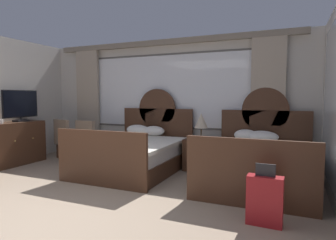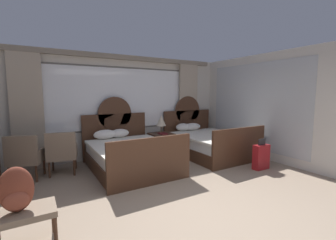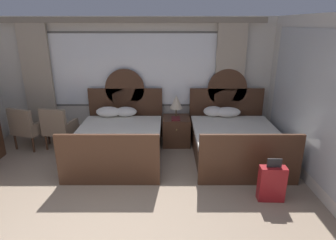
{
  "view_description": "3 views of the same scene",
  "coord_description": "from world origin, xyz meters",
  "px_view_note": "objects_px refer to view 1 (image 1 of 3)",
  "views": [
    {
      "loc": [
        2.56,
        -2.28,
        1.42
      ],
      "look_at": [
        0.47,
        2.59,
        1.0
      ],
      "focal_mm": 30.83,
      "sensor_mm": 36.0,
      "label": 1
    },
    {
      "loc": [
        -2.01,
        -2.2,
        1.69
      ],
      "look_at": [
        0.82,
        2.58,
        1.04
      ],
      "focal_mm": 24.35,
      "sensor_mm": 36.0,
      "label": 2
    },
    {
      "loc": [
        0.76,
        -2.69,
        2.55
      ],
      "look_at": [
        0.77,
        2.13,
        0.9
      ],
      "focal_mm": 30.3,
      "sensor_mm": 36.0,
      "label": 3
    }
  ],
  "objects_px": {
    "suitcase_on_floor": "(265,200)",
    "bed_near_mirror": "(258,164)",
    "bed_near_window": "(135,153)",
    "nightstand_between_beds": "(201,154)",
    "tv_flatscreen": "(20,106)",
    "dresser_minibar": "(6,145)",
    "armchair_by_window_left": "(91,139)",
    "armchair_by_window_centre": "(68,137)",
    "book_on_nightstand": "(199,138)",
    "table_lamp_on_nightstand": "(201,121)",
    "cup_on_dresser": "(1,121)"
  },
  "relations": [
    {
      "from": "bed_near_mirror",
      "to": "cup_on_dresser",
      "type": "xyz_separation_m",
      "value": [
        -4.82,
        -0.9,
        0.6
      ]
    },
    {
      "from": "nightstand_between_beds",
      "to": "book_on_nightstand",
      "type": "bearing_deg",
      "value": -97.67
    },
    {
      "from": "table_lamp_on_nightstand",
      "to": "tv_flatscreen",
      "type": "bearing_deg",
      "value": -165.13
    },
    {
      "from": "tv_flatscreen",
      "to": "armchair_by_window_centre",
      "type": "distance_m",
      "value": 1.22
    },
    {
      "from": "armchair_by_window_left",
      "to": "armchair_by_window_centre",
      "type": "height_order",
      "value": "same"
    },
    {
      "from": "bed_near_mirror",
      "to": "bed_near_window",
      "type": "bearing_deg",
      "value": -179.95
    },
    {
      "from": "bed_near_mirror",
      "to": "nightstand_between_beds",
      "type": "height_order",
      "value": "bed_near_mirror"
    },
    {
      "from": "cup_on_dresser",
      "to": "nightstand_between_beds",
      "type": "bearing_deg",
      "value": 22.19
    },
    {
      "from": "dresser_minibar",
      "to": "armchair_by_window_left",
      "type": "distance_m",
      "value": 1.69
    },
    {
      "from": "bed_near_mirror",
      "to": "dresser_minibar",
      "type": "relative_size",
      "value": 1.35
    },
    {
      "from": "table_lamp_on_nightstand",
      "to": "armchair_by_window_left",
      "type": "height_order",
      "value": "table_lamp_on_nightstand"
    },
    {
      "from": "book_on_nightstand",
      "to": "tv_flatscreen",
      "type": "bearing_deg",
      "value": -166.74
    },
    {
      "from": "dresser_minibar",
      "to": "suitcase_on_floor",
      "type": "relative_size",
      "value": 2.32
    },
    {
      "from": "bed_near_mirror",
      "to": "cup_on_dresser",
      "type": "distance_m",
      "value": 4.94
    },
    {
      "from": "nightstand_between_beds",
      "to": "table_lamp_on_nightstand",
      "type": "xyz_separation_m",
      "value": [
        -0.0,
        -0.0,
        0.65
      ]
    },
    {
      "from": "bed_near_mirror",
      "to": "armchair_by_window_left",
      "type": "relative_size",
      "value": 2.38
    },
    {
      "from": "nightstand_between_beds",
      "to": "armchair_by_window_centre",
      "type": "xyz_separation_m",
      "value": [
        -3.15,
        -0.23,
        0.18
      ]
    },
    {
      "from": "table_lamp_on_nightstand",
      "to": "nightstand_between_beds",
      "type": "bearing_deg",
      "value": 39.43
    },
    {
      "from": "bed_near_window",
      "to": "armchair_by_window_left",
      "type": "bearing_deg",
      "value": 164.57
    },
    {
      "from": "armchair_by_window_left",
      "to": "suitcase_on_floor",
      "type": "bearing_deg",
      "value": -26.23
    },
    {
      "from": "armchair_by_window_left",
      "to": "suitcase_on_floor",
      "type": "distance_m",
      "value": 4.32
    },
    {
      "from": "table_lamp_on_nightstand",
      "to": "cup_on_dresser",
      "type": "relative_size",
      "value": 4.6
    },
    {
      "from": "armchair_by_window_left",
      "to": "suitcase_on_floor",
      "type": "height_order",
      "value": "armchair_by_window_left"
    },
    {
      "from": "nightstand_between_beds",
      "to": "dresser_minibar",
      "type": "xyz_separation_m",
      "value": [
        -3.76,
        -1.35,
        0.14
      ]
    },
    {
      "from": "tv_flatscreen",
      "to": "cup_on_dresser",
      "type": "relative_size",
      "value": 7.84
    },
    {
      "from": "dresser_minibar",
      "to": "suitcase_on_floor",
      "type": "bearing_deg",
      "value": -8.71
    },
    {
      "from": "bed_near_mirror",
      "to": "tv_flatscreen",
      "type": "distance_m",
      "value": 4.98
    },
    {
      "from": "tv_flatscreen",
      "to": "suitcase_on_floor",
      "type": "relative_size",
      "value": 1.24
    },
    {
      "from": "book_on_nightstand",
      "to": "cup_on_dresser",
      "type": "relative_size",
      "value": 2.39
    },
    {
      "from": "tv_flatscreen",
      "to": "cup_on_dresser",
      "type": "distance_m",
      "value": 0.59
    },
    {
      "from": "bed_near_window",
      "to": "book_on_nightstand",
      "type": "distance_m",
      "value": 1.27
    },
    {
      "from": "tv_flatscreen",
      "to": "armchair_by_window_centre",
      "type": "relative_size",
      "value": 0.94
    },
    {
      "from": "bed_near_window",
      "to": "armchair_by_window_left",
      "type": "distance_m",
      "value": 1.4
    },
    {
      "from": "cup_on_dresser",
      "to": "suitcase_on_floor",
      "type": "height_order",
      "value": "cup_on_dresser"
    },
    {
      "from": "bed_near_mirror",
      "to": "armchair_by_window_left",
      "type": "xyz_separation_m",
      "value": [
        -3.64,
        0.37,
        0.15
      ]
    },
    {
      "from": "bed_near_window",
      "to": "tv_flatscreen",
      "type": "height_order",
      "value": "bed_near_window"
    },
    {
      "from": "bed_near_window",
      "to": "bed_near_mirror",
      "type": "height_order",
      "value": "same"
    },
    {
      "from": "suitcase_on_floor",
      "to": "table_lamp_on_nightstand",
      "type": "bearing_deg",
      "value": 122.85
    },
    {
      "from": "book_on_nightstand",
      "to": "tv_flatscreen",
      "type": "distance_m",
      "value": 3.87
    },
    {
      "from": "book_on_nightstand",
      "to": "cup_on_dresser",
      "type": "xyz_separation_m",
      "value": [
        -3.66,
        -1.38,
        0.32
      ]
    },
    {
      "from": "suitcase_on_floor",
      "to": "bed_near_mirror",
      "type": "bearing_deg",
      "value": 98.46
    },
    {
      "from": "table_lamp_on_nightstand",
      "to": "cup_on_dresser",
      "type": "distance_m",
      "value": 3.97
    },
    {
      "from": "tv_flatscreen",
      "to": "bed_near_mirror",
      "type": "bearing_deg",
      "value": 4.62
    },
    {
      "from": "bed_near_mirror",
      "to": "suitcase_on_floor",
      "type": "bearing_deg",
      "value": -81.54
    },
    {
      "from": "table_lamp_on_nightstand",
      "to": "armchair_by_window_left",
      "type": "xyz_separation_m",
      "value": [
        -2.49,
        -0.23,
        -0.47
      ]
    },
    {
      "from": "bed_near_window",
      "to": "bed_near_mirror",
      "type": "distance_m",
      "value": 2.3
    },
    {
      "from": "nightstand_between_beds",
      "to": "armchair_by_window_left",
      "type": "bearing_deg",
      "value": -174.69
    },
    {
      "from": "dresser_minibar",
      "to": "tv_flatscreen",
      "type": "relative_size",
      "value": 1.87
    },
    {
      "from": "armchair_by_window_centre",
      "to": "book_on_nightstand",
      "type": "bearing_deg",
      "value": 2.05
    },
    {
      "from": "bed_near_window",
      "to": "nightstand_between_beds",
      "type": "bearing_deg",
      "value": 27.5
    }
  ]
}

